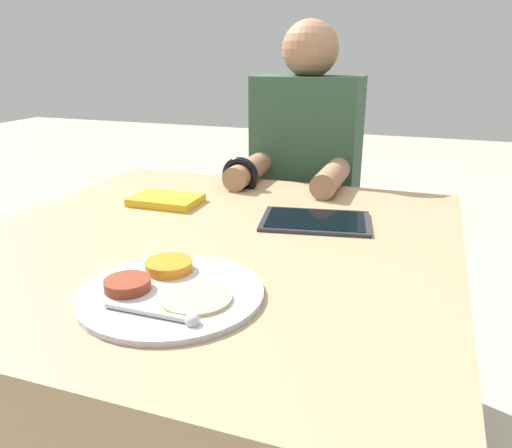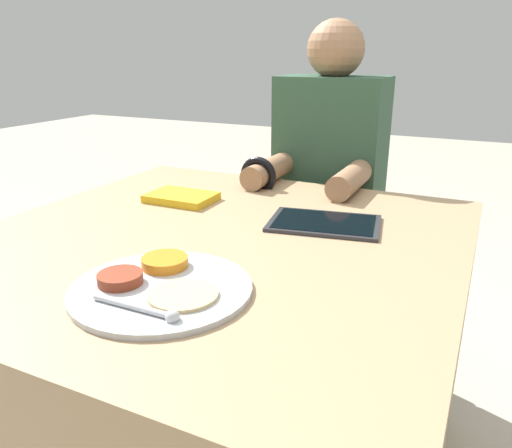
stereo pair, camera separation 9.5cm
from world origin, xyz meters
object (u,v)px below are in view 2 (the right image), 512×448
at_px(person_diner, 327,216).
at_px(red_notebook, 181,198).
at_px(tablet_device, 324,223).
at_px(thali_tray, 160,286).

bearing_deg(person_diner, red_notebook, -117.02).
distance_m(red_notebook, tablet_device, 0.40).
bearing_deg(thali_tray, red_notebook, 119.67).
xyz_separation_m(thali_tray, person_diner, (-0.01, 0.94, -0.16)).
bearing_deg(person_diner, thali_tray, -89.51).
relative_size(thali_tray, tablet_device, 1.10).
bearing_deg(tablet_device, thali_tray, -108.33).
bearing_deg(thali_tray, tablet_device, 71.67).
height_order(thali_tray, red_notebook, thali_tray).
xyz_separation_m(red_notebook, tablet_device, (0.40, -0.02, -0.00)).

